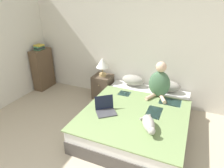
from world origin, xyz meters
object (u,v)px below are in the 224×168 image
object	(u,v)px
bed	(137,119)
cat_tabby	(149,124)
pillow_far	(168,86)
person_sitting	(159,82)
pillow_near	(133,80)
laptop_open	(105,109)
nightstand	(103,87)
bookshelf	(43,69)
table_lamp	(102,64)
book_stack_top	(39,47)

from	to	relation	value
bed	cat_tabby	world-z (taller)	cat_tabby
pillow_far	person_sitting	xyz separation A→B (m)	(-0.14, -0.31, 0.18)
pillow_near	laptop_open	bearing A→B (deg)	-94.26
nightstand	person_sitting	bearing A→B (deg)	-11.26
pillow_near	bookshelf	size ratio (longest dim) A/B	0.48
nightstand	bookshelf	size ratio (longest dim) A/B	0.54
table_lamp	book_stack_top	world-z (taller)	book_stack_top
nightstand	bookshelf	world-z (taller)	bookshelf
person_sitting	table_lamp	xyz separation A→B (m)	(-1.32, 0.25, 0.11)
pillow_near	nightstand	distance (m)	0.76
bed	pillow_near	distance (m)	1.03
table_lamp	bookshelf	distance (m)	1.69
pillow_far	book_stack_top	xyz separation A→B (m)	(-3.11, -0.14, 0.52)
bed	person_sitting	size ratio (longest dim) A/B	3.01
pillow_far	cat_tabby	distance (m)	1.39
bed	book_stack_top	distance (m)	2.96
bookshelf	book_stack_top	size ratio (longest dim) A/B	4.17
cat_tabby	laptop_open	xyz separation A→B (m)	(-0.78, 0.17, -0.03)
cat_tabby	table_lamp	bearing A→B (deg)	-158.33
book_stack_top	table_lamp	bearing A→B (deg)	3.05
laptop_open	book_stack_top	world-z (taller)	book_stack_top
pillow_near	laptop_open	world-z (taller)	laptop_open
bed	nightstand	xyz separation A→B (m)	(-1.09, 0.85, 0.06)
nightstand	book_stack_top	distance (m)	1.83
nightstand	table_lamp	xyz separation A→B (m)	(0.01, -0.01, 0.57)
pillow_near	person_sitting	distance (m)	0.71
nightstand	pillow_far	bearing A→B (deg)	1.71
pillow_near	cat_tabby	xyz separation A→B (m)	(0.69, -1.39, -0.02)
pillow_far	table_lamp	xyz separation A→B (m)	(-1.45, -0.06, 0.30)
person_sitting	nightstand	distance (m)	1.43
pillow_near	table_lamp	size ratio (longest dim) A/B	1.13
cat_tabby	laptop_open	bearing A→B (deg)	-126.64
bookshelf	pillow_far	bearing A→B (deg)	2.68
laptop_open	bed	bearing A→B (deg)	-4.21
person_sitting	nightstand	xyz separation A→B (m)	(-1.33, 0.26, -0.46)
pillow_near	book_stack_top	world-z (taller)	book_stack_top
pillow_near	person_sitting	xyz separation A→B (m)	(0.61, -0.31, 0.18)
pillow_near	person_sitting	bearing A→B (deg)	-26.58
bed	person_sitting	xyz separation A→B (m)	(0.24, 0.59, 0.52)
bed	book_stack_top	bearing A→B (deg)	164.63
person_sitting	book_stack_top	size ratio (longest dim) A/B	2.89
pillow_near	person_sitting	world-z (taller)	person_sitting
person_sitting	pillow_near	bearing A→B (deg)	153.42
bed	person_sitting	bearing A→B (deg)	67.90
bed	nightstand	distance (m)	1.38
nightstand	table_lamp	world-z (taller)	table_lamp
pillow_near	table_lamp	bearing A→B (deg)	-175.44
bookshelf	cat_tabby	bearing A→B (deg)	-22.29
book_stack_top	cat_tabby	bearing A→B (deg)	-22.27
pillow_near	bookshelf	bearing A→B (deg)	-176.46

